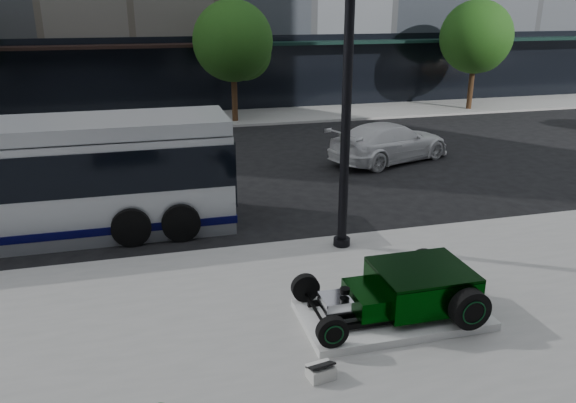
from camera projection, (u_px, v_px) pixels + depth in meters
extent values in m
plane|color=black|center=(279.00, 216.00, 15.74)|extent=(120.00, 120.00, 0.00)
cube|color=gray|center=(213.00, 119.00, 28.47)|extent=(70.00, 4.00, 0.12)
cube|color=black|center=(1.00, 81.00, 27.42)|extent=(22.00, 0.50, 4.00)
cube|color=black|center=(427.00, 68.00, 32.94)|extent=(24.00, 0.50, 4.00)
cube|color=black|center=(434.00, 40.00, 31.86)|extent=(24.00, 1.60, 0.15)
cylinder|color=black|center=(234.00, 94.00, 27.34)|extent=(0.28, 0.28, 2.60)
sphere|color=#14350E|center=(233.00, 41.00, 26.50)|extent=(3.80, 3.80, 3.80)
sphere|color=#14350E|center=(244.00, 53.00, 27.12)|extent=(2.60, 2.60, 2.60)
cylinder|color=black|center=(471.00, 85.00, 30.46)|extent=(0.28, 0.28, 2.60)
sphere|color=#14350E|center=(476.00, 37.00, 29.62)|extent=(3.80, 3.80, 3.80)
sphere|color=#14350E|center=(482.00, 48.00, 30.24)|extent=(2.60, 2.60, 2.60)
cube|color=silver|center=(392.00, 314.00, 10.41)|extent=(3.40, 1.80, 0.15)
cube|color=black|center=(403.00, 318.00, 9.94)|extent=(3.00, 0.08, 0.10)
cube|color=black|center=(383.00, 294.00, 10.76)|extent=(3.00, 0.08, 0.10)
cube|color=black|center=(421.00, 285.00, 10.37)|extent=(1.70, 1.45, 0.62)
cube|color=black|center=(422.00, 269.00, 10.26)|extent=(1.70, 1.45, 0.06)
cube|color=black|center=(365.00, 299.00, 10.14)|extent=(0.55, 1.05, 0.38)
cube|color=silver|center=(336.00, 305.00, 10.03)|extent=(0.55, 0.55, 0.34)
cylinder|color=black|center=(345.00, 291.00, 9.97)|extent=(0.18, 0.18, 0.10)
cylinder|color=black|center=(318.00, 314.00, 9.98)|extent=(0.06, 1.55, 0.06)
cylinder|color=black|center=(470.00, 309.00, 9.74)|extent=(0.72, 0.24, 0.72)
cylinder|color=black|center=(474.00, 313.00, 9.63)|extent=(0.37, 0.02, 0.37)
torus|color=#0A3B1A|center=(474.00, 313.00, 9.62)|extent=(0.44, 0.02, 0.44)
cylinder|color=black|center=(423.00, 267.00, 11.29)|extent=(0.72, 0.24, 0.72)
cylinder|color=black|center=(420.00, 264.00, 11.41)|extent=(0.37, 0.02, 0.37)
torus|color=#0A3B1A|center=(420.00, 264.00, 11.42)|extent=(0.44, 0.02, 0.44)
cylinder|color=black|center=(332.00, 332.00, 9.24)|extent=(0.54, 0.16, 0.54)
cylinder|color=black|center=(334.00, 335.00, 9.16)|extent=(0.28, 0.02, 0.28)
torus|color=#0A3B1A|center=(334.00, 335.00, 9.15)|extent=(0.34, 0.02, 0.34)
cylinder|color=black|center=(305.00, 288.00, 10.66)|extent=(0.54, 0.16, 0.54)
cylinder|color=black|center=(304.00, 286.00, 10.73)|extent=(0.28, 0.02, 0.28)
torus|color=#0A3B1A|center=(304.00, 285.00, 10.75)|extent=(0.34, 0.02, 0.34)
cube|color=silver|center=(321.00, 372.00, 8.73)|extent=(0.45, 0.37, 0.22)
cube|color=black|center=(321.00, 365.00, 8.69)|extent=(0.44, 0.35, 0.15)
cylinder|color=black|center=(347.00, 94.00, 12.34)|extent=(0.22, 0.22, 7.27)
cylinder|color=black|center=(342.00, 242.00, 13.53)|extent=(0.40, 0.40, 0.18)
cube|color=black|center=(228.00, 163.00, 15.14)|extent=(0.06, 2.30, 1.70)
cylinder|color=black|center=(131.00, 227.00, 13.68)|extent=(0.96, 0.28, 0.96)
cylinder|color=black|center=(131.00, 194.00, 16.05)|extent=(0.96, 0.28, 0.96)
cylinder|color=black|center=(181.00, 222.00, 13.97)|extent=(0.96, 0.28, 0.96)
cylinder|color=black|center=(174.00, 190.00, 16.34)|extent=(0.96, 0.28, 0.96)
imported|color=white|center=(390.00, 142.00, 20.97)|extent=(5.37, 3.62, 1.44)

